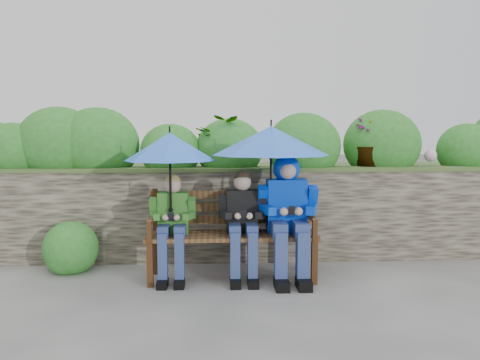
{
  "coord_description": "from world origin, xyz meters",
  "views": [
    {
      "loc": [
        -0.23,
        -4.4,
        1.38
      ],
      "look_at": [
        0.0,
        0.1,
        0.95
      ],
      "focal_mm": 35.0,
      "sensor_mm": 36.0,
      "label": 1
    }
  ],
  "objects_px": {
    "boy_right": "(288,207)",
    "umbrella_right": "(271,141)",
    "park_bench": "(232,228)",
    "umbrella_left": "(170,147)",
    "boy_middle": "(243,219)",
    "boy_left": "(173,221)"
  },
  "relations": [
    {
      "from": "boy_middle",
      "to": "boy_right",
      "type": "bearing_deg",
      "value": -0.25
    },
    {
      "from": "boy_middle",
      "to": "umbrella_right",
      "type": "height_order",
      "value": "umbrella_right"
    },
    {
      "from": "boy_left",
      "to": "boy_middle",
      "type": "height_order",
      "value": "boy_middle"
    },
    {
      "from": "boy_right",
      "to": "umbrella_right",
      "type": "xyz_separation_m",
      "value": [
        -0.16,
        0.01,
        0.63
      ]
    },
    {
      "from": "boy_middle",
      "to": "umbrella_right",
      "type": "bearing_deg",
      "value": 2.38
    },
    {
      "from": "boy_left",
      "to": "boy_middle",
      "type": "distance_m",
      "value": 0.67
    },
    {
      "from": "boy_middle",
      "to": "boy_right",
      "type": "height_order",
      "value": "boy_right"
    },
    {
      "from": "umbrella_left",
      "to": "umbrella_right",
      "type": "distance_m",
      "value": 0.95
    },
    {
      "from": "umbrella_left",
      "to": "umbrella_right",
      "type": "xyz_separation_m",
      "value": [
        0.95,
        0.03,
        0.05
      ]
    },
    {
      "from": "boy_middle",
      "to": "umbrella_left",
      "type": "distance_m",
      "value": 0.97
    },
    {
      "from": "umbrella_left",
      "to": "park_bench",
      "type": "bearing_deg",
      "value": 8.61
    },
    {
      "from": "park_bench",
      "to": "boy_right",
      "type": "height_order",
      "value": "boy_right"
    },
    {
      "from": "park_bench",
      "to": "boy_middle",
      "type": "xyz_separation_m",
      "value": [
        0.1,
        -0.07,
        0.1
      ]
    },
    {
      "from": "boy_left",
      "to": "umbrella_right",
      "type": "bearing_deg",
      "value": 0.5
    },
    {
      "from": "boy_left",
      "to": "boy_right",
      "type": "distance_m",
      "value": 1.11
    },
    {
      "from": "boy_left",
      "to": "umbrella_right",
      "type": "distance_m",
      "value": 1.2
    },
    {
      "from": "boy_right",
      "to": "umbrella_left",
      "type": "xyz_separation_m",
      "value": [
        -1.11,
        -0.02,
        0.58
      ]
    },
    {
      "from": "umbrella_left",
      "to": "umbrella_right",
      "type": "height_order",
      "value": "umbrella_right"
    },
    {
      "from": "umbrella_right",
      "to": "boy_left",
      "type": "bearing_deg",
      "value": -179.5
    },
    {
      "from": "park_bench",
      "to": "umbrella_left",
      "type": "xyz_separation_m",
      "value": [
        -0.58,
        -0.09,
        0.79
      ]
    },
    {
      "from": "umbrella_left",
      "to": "boy_middle",
      "type": "bearing_deg",
      "value": 1.65
    },
    {
      "from": "park_bench",
      "to": "umbrella_left",
      "type": "distance_m",
      "value": 0.98
    }
  ]
}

